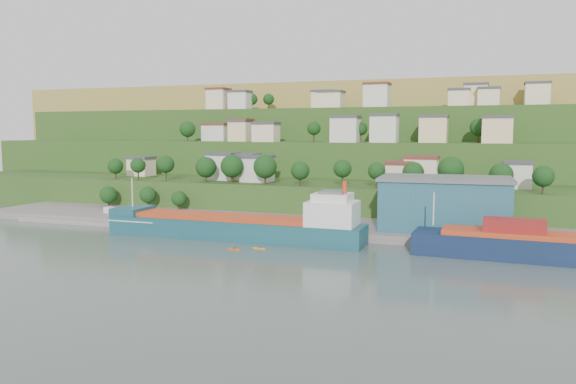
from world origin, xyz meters
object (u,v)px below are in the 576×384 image
at_px(cargo_ship_near, 241,228).
at_px(kayak_orange, 234,249).
at_px(warehouse, 444,203).
at_px(caravan, 112,212).

bearing_deg(cargo_ship_near, kayak_orange, -72.88).
xyz_separation_m(cargo_ship_near, warehouse, (45.82, 18.65, 5.80)).
distance_m(caravan, kayak_orange, 57.45).
xyz_separation_m(cargo_ship_near, caravan, (-47.62, 14.06, -0.17)).
height_order(warehouse, kayak_orange, warehouse).
height_order(cargo_ship_near, kayak_orange, cargo_ship_near).
relative_size(cargo_ship_near, caravan, 11.86).
bearing_deg(warehouse, cargo_ship_near, -160.08).
xyz_separation_m(cargo_ship_near, kayak_orange, (3.61, -11.85, -2.39)).
relative_size(warehouse, kayak_orange, 9.33).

